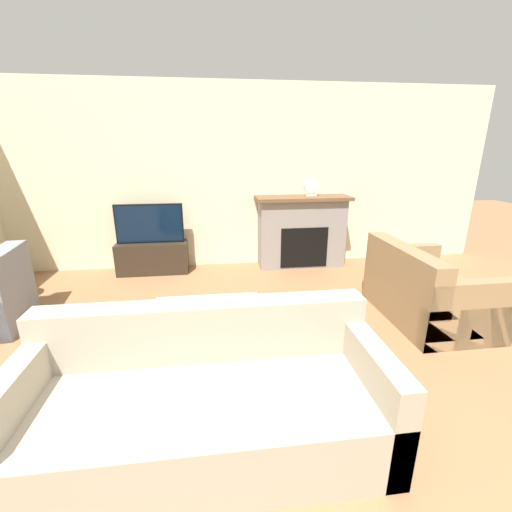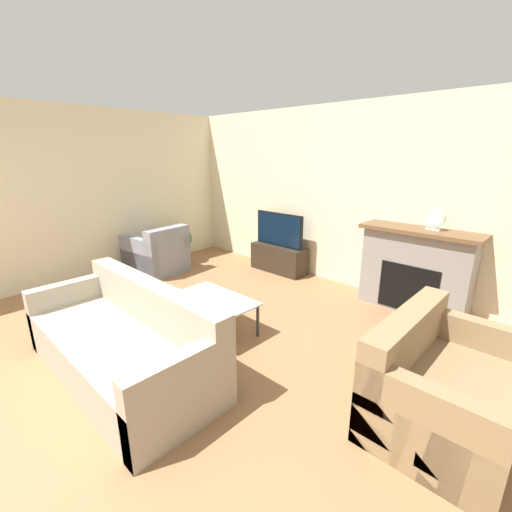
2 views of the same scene
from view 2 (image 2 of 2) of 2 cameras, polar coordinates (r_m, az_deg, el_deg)
name	(u,v)px [view 2 (image 2 of 2)]	position (r m, az deg, el deg)	size (l,w,h in m)	color
ground_plane	(29,419)	(3.46, -33.67, -21.72)	(20.00, 20.00, 0.00)	#936642
wall_back	(334,197)	(5.51, 12.86, 9.64)	(8.89, 0.06, 2.70)	beige
wall_left	(110,193)	(6.33, -23.14, 9.60)	(0.06, 7.31, 2.70)	beige
fireplace	(416,268)	(4.88, 25.11, -1.82)	(1.43, 0.49, 1.09)	gray
tv_stand	(279,258)	(5.99, 3.81, -0.40)	(1.02, 0.36, 0.46)	#2D2319
tv	(279,230)	(5.85, 3.89, 4.42)	(0.96, 0.06, 0.57)	black
couch_sectional	(125,344)	(3.52, -21.06, -13.53)	(2.19, 0.92, 0.82)	#9E937F
couch_loveseat	(442,388)	(3.11, 28.57, -18.72)	(0.89, 1.32, 0.82)	#8C704C
armchair_by_window	(158,255)	(6.17, -16.09, 0.12)	(0.97, 0.90, 0.82)	gray
coffee_table	(211,303)	(3.95, -7.55, -7.73)	(0.98, 0.68, 0.40)	#333338
potted_plant	(182,241)	(6.53, -12.25, 2.42)	(0.38, 0.38, 0.67)	beige
mantel_clock	(435,219)	(4.69, 27.61, 5.46)	(0.23, 0.07, 0.26)	beige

